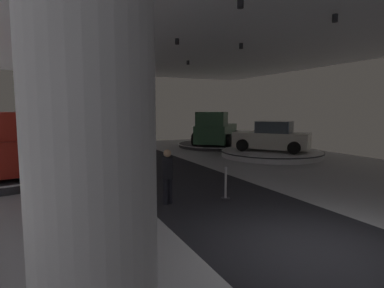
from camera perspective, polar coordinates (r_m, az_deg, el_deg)
The scene contains 11 objects.
ground at distance 6.87m, azimuth 22.29°, elevation -17.77°, with size 24.00×44.00×0.06m.
column_left at distance 3.23m, azimuth -17.95°, elevation 6.49°, with size 1.27×1.27×5.50m.
brand_sign_pylon at distance 5.44m, azimuth -17.64°, elevation -0.29°, with size 1.35×0.83×4.11m.
display_platform_far_right at distance 18.93m, azimuth 14.09°, elevation -1.62°, with size 5.86×5.86×0.34m.
display_car_far_right at distance 18.83m, azimuth 14.25°, elevation 1.14°, with size 4.00×4.42×1.71m.
display_platform_deep_right at distance 23.23m, azimuth 4.51°, elevation -0.13°, with size 5.68×5.68×0.25m.
pickup_truck_deep_right at distance 22.83m, azimuth 4.37°, elevation 2.40°, with size 5.09×5.35×2.30m.
visitor_walking_near at distance 9.09m, azimuth -4.45°, elevation -5.27°, with size 0.32×0.32×1.59m.
stanchion_a at distance 8.29m, azimuth -14.89°, elevation -10.42°, with size 0.28×0.28×1.01m.
stanchion_b at distance 9.99m, azimuth -20.57°, elevation -7.74°, with size 0.28×0.28×1.01m.
stanchion_c at distance 9.72m, azimuth 6.09°, elevation -7.76°, with size 0.28×0.28×1.01m.
Camera 1 is at (-4.72, -4.17, 2.72)m, focal length 29.53 mm.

